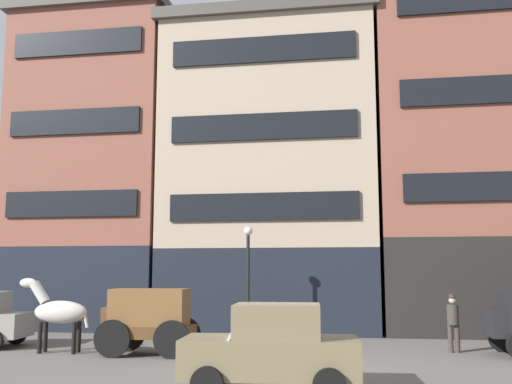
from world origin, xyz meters
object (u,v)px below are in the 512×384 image
cargo_wagon (148,316)px  sedan_dark (272,348)px  pedestrian_officer (453,320)px  draft_horse (58,311)px  fire_hydrant_curbside (149,327)px  streetlamp_curbside (248,267)px

cargo_wagon → sedan_dark: size_ratio=0.78×
sedan_dark → pedestrian_officer: size_ratio=2.12×
draft_horse → sedan_dark: bearing=-33.1°
sedan_dark → pedestrian_officer: (4.83, 6.88, 0.07)m
cargo_wagon → fire_hydrant_curbside: cargo_wagon is taller
cargo_wagon → sedan_dark: (4.46, -4.84, -0.23)m
pedestrian_officer → fire_hydrant_curbside: size_ratio=2.16×
pedestrian_officer → streetlamp_curbside: size_ratio=0.44×
draft_horse → sedan_dark: (7.41, -4.84, -0.36)m
pedestrian_officer → streetlamp_curbside: streetlamp_curbside is taller
fire_hydrant_curbside → sedan_dark: bearing=-56.8°
streetlamp_curbside → cargo_wagon: bearing=-125.5°
pedestrian_officer → streetlamp_curbside: 7.15m
pedestrian_officer → cargo_wagon: bearing=-167.6°
sedan_dark → streetlamp_curbside: bearing=103.3°
draft_horse → fire_hydrant_curbside: bearing=69.4°
streetlamp_curbside → fire_hydrant_curbside: 4.54m
sedan_dark → draft_horse: bearing=146.9°
pedestrian_officer → fire_hydrant_curbside: 10.91m
cargo_wagon → draft_horse: size_ratio=1.26×
draft_horse → fire_hydrant_curbside: (1.55, 4.11, -0.84)m
draft_horse → pedestrian_officer: bearing=9.5°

